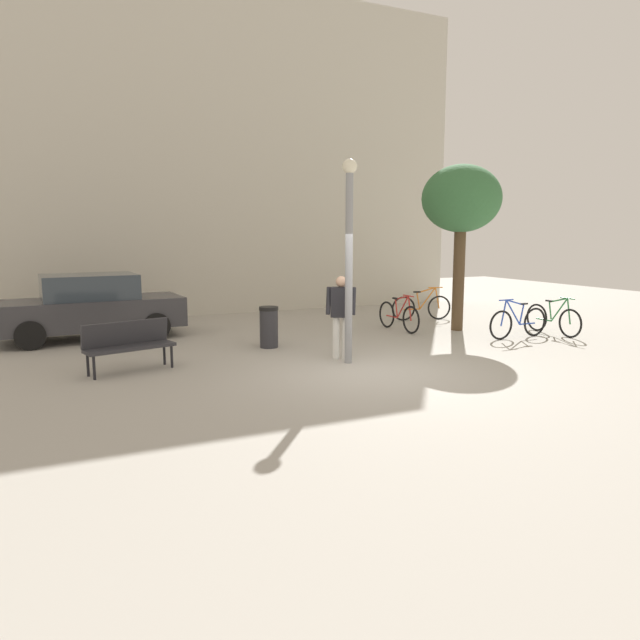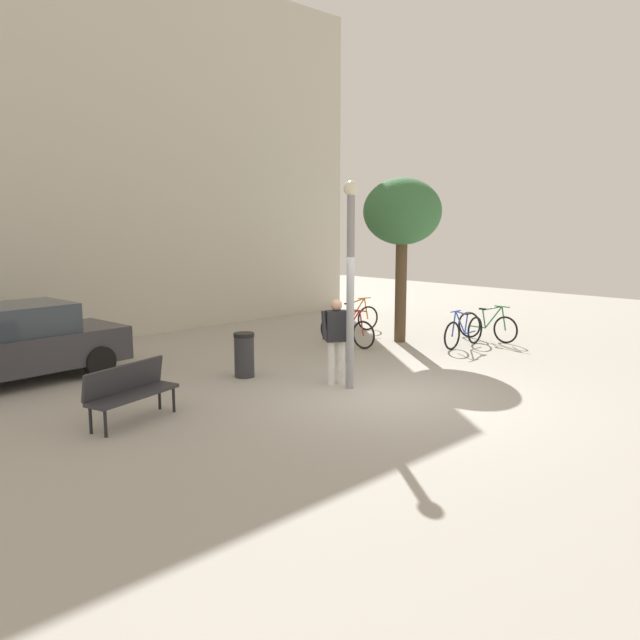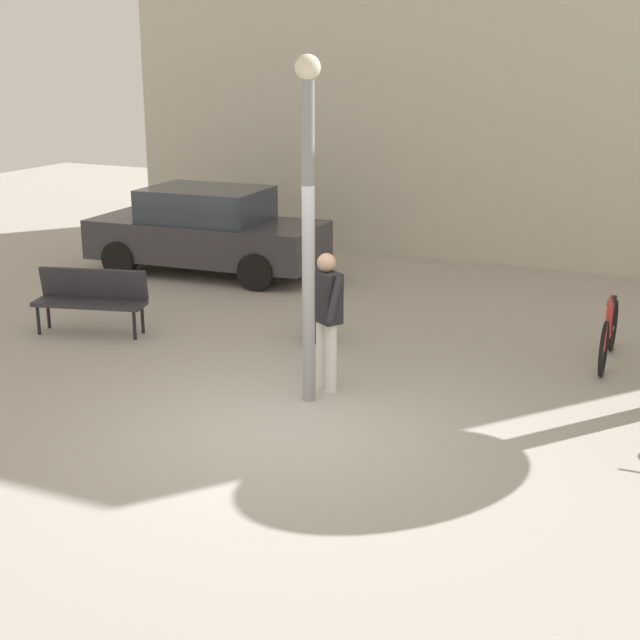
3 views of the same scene
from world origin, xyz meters
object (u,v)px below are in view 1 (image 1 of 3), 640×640
object	(u,v)px
lamppost	(349,248)
person_by_lamppost	(341,311)
plaza_tree	(461,201)
bicycle_green	(553,319)
bicycle_red	(399,316)
park_bench	(128,342)
parked_car_charcoal	(91,307)
bicycle_orange	(422,307)
bicycle_blue	(518,322)
trash_bin	(269,327)

from	to	relation	value
lamppost	person_by_lamppost	distance (m)	1.33
plaza_tree	bicycle_green	size ratio (longest dim) A/B	2.34
lamppost	bicycle_red	size ratio (longest dim) A/B	2.14
park_bench	bicycle_red	bearing A→B (deg)	13.97
park_bench	parked_car_charcoal	distance (m)	3.84
park_bench	bicycle_green	size ratio (longest dim) A/B	0.92
lamppost	parked_car_charcoal	world-z (taller)	lamppost
bicycle_orange	bicycle_green	bearing A→B (deg)	-64.79
bicycle_red	parked_car_charcoal	size ratio (longest dim) A/B	0.42
park_bench	plaza_tree	size ratio (longest dim) A/B	0.39
park_bench	bicycle_orange	bearing A→B (deg)	19.38
lamppost	bicycle_blue	bearing A→B (deg)	7.66
bicycle_blue	parked_car_charcoal	bearing A→B (deg)	155.64
person_by_lamppost	bicycle_green	world-z (taller)	person_by_lamppost
lamppost	bicycle_orange	bearing A→B (deg)	41.86
lamppost	bicycle_green	world-z (taller)	lamppost
park_bench	bicycle_red	size ratio (longest dim) A/B	0.92
lamppost	bicycle_blue	size ratio (longest dim) A/B	2.14
bicycle_red	parked_car_charcoal	world-z (taller)	parked_car_charcoal
lamppost	trash_bin	bearing A→B (deg)	112.54
lamppost	trash_bin	distance (m)	2.90
trash_bin	lamppost	bearing A→B (deg)	-67.46
bicycle_blue	park_bench	bearing A→B (deg)	177.32
bicycle_green	trash_bin	world-z (taller)	bicycle_green
bicycle_blue	trash_bin	world-z (taller)	bicycle_blue
park_bench	bicycle_blue	world-z (taller)	bicycle_blue
bicycle_red	park_bench	bearing A→B (deg)	-166.03
bicycle_orange	bicycle_green	xyz separation A→B (m)	(1.60, -3.39, 0.00)
parked_car_charcoal	bicycle_green	bearing A→B (deg)	-21.76
bicycle_blue	bicycle_red	xyz separation A→B (m)	(-2.02, 2.14, -0.00)
bicycle_blue	lamppost	bearing A→B (deg)	-172.34
person_by_lamppost	bicycle_red	world-z (taller)	person_by_lamppost
plaza_tree	bicycle_blue	bearing A→B (deg)	-69.82
lamppost	plaza_tree	bearing A→B (deg)	27.01
bicycle_red	bicycle_green	xyz separation A→B (m)	(3.20, -2.11, 0.00)
park_bench	bicycle_red	distance (m)	7.13
lamppost	bicycle_orange	size ratio (longest dim) A/B	2.19
park_bench	parked_car_charcoal	xyz separation A→B (m)	(-0.41, 3.81, 0.23)
bicycle_orange	parked_car_charcoal	size ratio (longest dim) A/B	0.41
plaza_tree	trash_bin	bearing A→B (deg)	-178.63
plaza_tree	bicycle_orange	xyz separation A→B (m)	(0.17, 1.85, -2.94)
person_by_lamppost	bicycle_orange	xyz separation A→B (m)	(4.52, 3.69, -0.58)
lamppost	trash_bin	size ratio (longest dim) A/B	4.26
trash_bin	bicycle_green	bearing A→B (deg)	-11.39
lamppost	plaza_tree	distance (m)	5.05
plaza_tree	bicycle_orange	world-z (taller)	plaza_tree
bicycle_orange	lamppost	bearing A→B (deg)	-138.14
person_by_lamppost	bicycle_red	bearing A→B (deg)	39.63
lamppost	bicycle_red	bearing A→B (deg)	43.55
plaza_tree	bicycle_orange	bearing A→B (deg)	84.80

